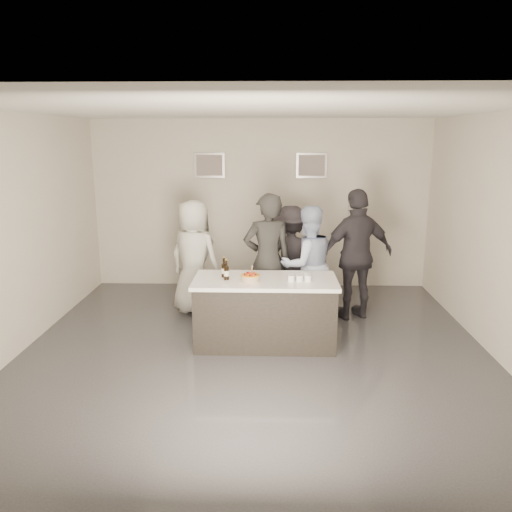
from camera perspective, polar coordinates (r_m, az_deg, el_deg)
name	(u,v)px	position (r m, az deg, el deg)	size (l,w,h in m)	color
floor	(255,352)	(6.53, -0.14, -10.91)	(6.00, 6.00, 0.00)	#3D3D42
ceiling	(255,109)	(5.95, -0.16, 16.42)	(6.00, 6.00, 0.00)	white
wall_back	(260,205)	(9.02, 0.50, 5.89)	(6.00, 0.04, 3.00)	beige
wall_front	(239,332)	(3.18, -2.00, -8.66)	(6.00, 0.04, 3.00)	beige
wall_left	(12,236)	(6.85, -26.12, 2.05)	(0.04, 6.00, 3.00)	beige
wall_right	(505,239)	(6.67, 26.57, 1.73)	(0.04, 6.00, 3.00)	beige
picture_left	(210,165)	(8.99, -5.34, 10.29)	(0.54, 0.04, 0.44)	#B2B2B7
picture_right	(312,165)	(8.95, 6.37, 10.25)	(0.54, 0.04, 0.44)	#B2B2B7
bar_counter	(265,312)	(6.61, 1.04, -6.38)	(1.86, 0.86, 0.90)	white
cake	(250,278)	(6.36, -0.66, -2.56)	(0.24, 0.24, 0.08)	orange
beer_bottle_a	(224,267)	(6.53, -3.69, -1.31)	(0.07, 0.07, 0.26)	black
beer_bottle_b	(226,270)	(6.41, -3.40, -1.59)	(0.07, 0.07, 0.26)	black
tumbler_cluster	(299,277)	(6.43, 4.98, -2.41)	(0.30, 0.19, 0.08)	orange
candles	(245,285)	(6.20, -1.32, -3.32)	(0.24, 0.08, 0.01)	pink
person_main_black	(267,260)	(7.14, 1.32, -0.51)	(0.71, 0.46, 1.94)	#252525
person_main_blue	(307,265)	(7.31, 5.88, -1.02)	(0.85, 0.66, 1.74)	#B0C0E7
person_guest_left	(194,257)	(7.71, -7.08, -0.17)	(0.87, 0.56, 1.77)	silver
person_guest_right	(357,255)	(7.57, 11.45, 0.14)	(1.15, 0.48, 1.96)	#2D2A32
person_guest_back	(290,257)	(7.99, 3.91, -0.10)	(1.06, 0.61, 1.64)	black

